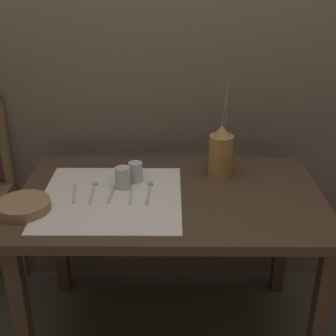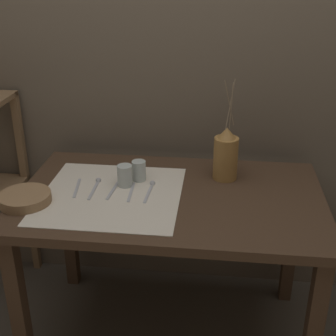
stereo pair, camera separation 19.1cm
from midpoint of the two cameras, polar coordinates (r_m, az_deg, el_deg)
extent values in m
plane|color=#473F35|center=(2.42, -2.13, -19.42)|extent=(12.00, 12.00, 0.00)
cube|color=brown|center=(2.28, -2.10, 12.53)|extent=(7.00, 0.06, 2.40)
cube|color=#422D1E|center=(1.97, -2.47, -3.76)|extent=(1.28, 0.78, 0.04)
cube|color=#422D1E|center=(2.04, -20.02, -17.42)|extent=(0.06, 0.06, 0.72)
cube|color=#422D1E|center=(1.99, 15.14, -18.01)|extent=(0.06, 0.06, 0.72)
cube|color=#422D1E|center=(2.54, -15.28, -7.61)|extent=(0.06, 0.06, 0.72)
cube|color=#422D1E|center=(2.49, 11.61, -7.82)|extent=(0.06, 0.06, 0.72)
cube|color=brown|center=(2.62, -20.49, -3.05)|extent=(0.04, 0.04, 1.06)
cube|color=beige|center=(1.96, -9.73, -3.64)|extent=(0.58, 0.58, 0.00)
cylinder|color=olive|center=(2.09, 3.86, 1.42)|extent=(0.11, 0.11, 0.19)
cone|color=olive|center=(2.04, 3.95, 4.51)|extent=(0.08, 0.08, 0.05)
cylinder|color=#847056|center=(2.00, 4.16, 8.03)|extent=(0.05, 0.05, 0.21)
cylinder|color=#847056|center=(1.99, 4.42, 7.73)|extent=(0.01, 0.01, 0.20)
cylinder|color=#847056|center=(1.99, 4.29, 7.94)|extent=(0.03, 0.04, 0.21)
cylinder|color=#8E6B47|center=(1.94, -19.92, -4.46)|extent=(0.21, 0.21, 0.04)
cylinder|color=#B7C1BC|center=(2.01, -8.25, -1.24)|extent=(0.06, 0.06, 0.09)
cylinder|color=#B7C1BC|center=(2.06, -6.63, -0.55)|extent=(0.06, 0.06, 0.09)
cube|color=#A8A8AD|center=(2.02, -13.98, -2.94)|extent=(0.04, 0.17, 0.00)
cube|color=#A8A8AD|center=(1.99, -11.96, -3.17)|extent=(0.01, 0.17, 0.00)
sphere|color=#A8A8AD|center=(2.07, -11.53, -1.98)|extent=(0.02, 0.02, 0.02)
cube|color=#A8A8AD|center=(1.99, -9.59, -3.10)|extent=(0.03, 0.17, 0.00)
cube|color=#A8A8AD|center=(1.97, -7.34, -3.22)|extent=(0.02, 0.17, 0.00)
cube|color=#A8A8AD|center=(1.96, -5.18, -3.25)|extent=(0.02, 0.17, 0.00)
sphere|color=#A8A8AD|center=(2.03, -4.86, -2.03)|extent=(0.02, 0.02, 0.02)
camera|label=1|loc=(0.10, -92.86, -1.32)|focal=50.00mm
camera|label=2|loc=(0.10, 87.14, 1.32)|focal=50.00mm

